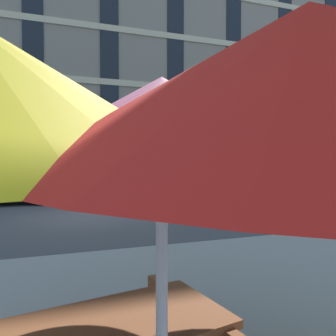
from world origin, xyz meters
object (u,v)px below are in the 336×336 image
Objects in this scene: pickup_red at (160,176)px; patio_umbrella at (162,128)px; sedan_gray at (5,181)px; sedan_green at (279,175)px.

patio_umbrella is (-4.03, -12.70, 0.95)m from pickup_red.
sedan_gray is 12.97m from patio_umbrella.
pickup_red is 13.36m from patio_umbrella.
patio_umbrella is (-10.66, -12.70, 1.03)m from sedan_green.
patio_umbrella is at bearing -79.20° from sedan_gray.
patio_umbrella reaches higher than sedan_gray.
patio_umbrella is at bearing -107.61° from pickup_red.
pickup_red is at bearing 180.00° from sedan_green.
sedan_green is 16.61m from patio_umbrella.
sedan_green is at bearing 0.00° from sedan_gray.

